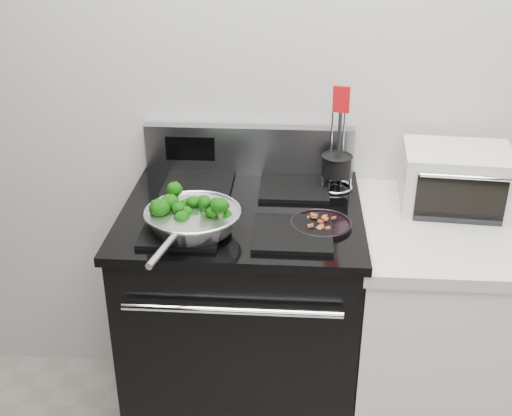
# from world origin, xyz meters

# --- Properties ---
(back_wall) EXTENTS (4.00, 0.02, 2.70)m
(back_wall) POSITION_xyz_m (0.00, 1.75, 1.35)
(back_wall) COLOR beige
(back_wall) RESTS_ON ground
(gas_range) EXTENTS (0.79, 0.69, 1.13)m
(gas_range) POSITION_xyz_m (-0.30, 1.41, 0.49)
(gas_range) COLOR black
(gas_range) RESTS_ON floor
(counter) EXTENTS (0.62, 0.68, 0.92)m
(counter) POSITION_xyz_m (0.39, 1.41, 0.46)
(counter) COLOR white
(counter) RESTS_ON floor
(skillet) EXTENTS (0.30, 0.46, 0.06)m
(skillet) POSITION_xyz_m (-0.43, 1.24, 1.00)
(skillet) COLOR silver
(skillet) RESTS_ON gas_range
(broccoli_pile) EXTENTS (0.23, 0.23, 0.08)m
(broccoli_pile) POSITION_xyz_m (-0.43, 1.24, 1.02)
(broccoli_pile) COLOR black
(broccoli_pile) RESTS_ON skillet
(bacon_plate) EXTENTS (0.19, 0.19, 0.04)m
(bacon_plate) POSITION_xyz_m (-0.04, 1.31, 0.97)
(bacon_plate) COLOR black
(bacon_plate) RESTS_ON gas_range
(utensil_holder) EXTENTS (0.12, 0.12, 0.37)m
(utensil_holder) POSITION_xyz_m (0.01, 1.60, 1.02)
(utensil_holder) COLOR silver
(utensil_holder) RESTS_ON gas_range
(toaster_oven) EXTENTS (0.37, 0.30, 0.20)m
(toaster_oven) POSITION_xyz_m (0.41, 1.55, 1.02)
(toaster_oven) COLOR beige
(toaster_oven) RESTS_ON counter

